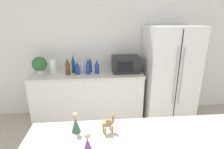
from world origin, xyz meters
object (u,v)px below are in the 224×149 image
back_bottle_1 (90,65)px  wise_man_figurine_blue (76,124)px  back_bottle_0 (73,64)px  back_bottle_6 (97,67)px  back_bottle_3 (68,67)px  back_bottle_4 (77,68)px  wise_man_figurine_crimson (88,144)px  back_bottle_2 (82,66)px  potted_plant (40,65)px  microwave (126,64)px  paper_towel_roll (53,66)px  refrigerator (168,75)px  back_bottle_5 (88,67)px  camel_figurine (108,123)px

back_bottle_1 → wise_man_figurine_blue: 1.84m
back_bottle_0 → back_bottle_6: bearing=-10.8°
back_bottle_3 → wise_man_figurine_blue: back_bottle_3 is taller
back_bottle_4 → wise_man_figurine_crimson: (0.26, -1.93, 0.02)m
back_bottle_2 → back_bottle_4: back_bottle_2 is taller
potted_plant → wise_man_figurine_crimson: bearing=-65.9°
back_bottle_2 → microwave: bearing=1.6°
paper_towel_roll → back_bottle_6: bearing=-5.9°
back_bottle_1 → back_bottle_6: 0.17m
back_bottle_1 → wise_man_figurine_crimson: bearing=-88.6°
refrigerator → microwave: bearing=172.7°
refrigerator → back_bottle_4: refrigerator is taller
wise_man_figurine_crimson → back_bottle_0: bearing=99.5°
back_bottle_2 → wise_man_figurine_blue: 1.77m
microwave → back_bottle_5: 0.67m
microwave → wise_man_figurine_crimson: 2.10m
back_bottle_1 → back_bottle_6: bearing=-41.8°
back_bottle_6 → back_bottle_0: bearing=169.2°
back_bottle_3 → camel_figurine: (0.57, -1.74, 0.01)m
paper_towel_roll → wise_man_figurine_blue: 1.90m
back_bottle_1 → wise_man_figurine_blue: size_ratio=1.61×
potted_plant → wise_man_figurine_blue: (0.80, -1.79, -0.03)m
potted_plant → back_bottle_6: size_ratio=1.19×
back_bottle_4 → back_bottle_5: (0.18, -0.01, 0.02)m
microwave → back_bottle_6: (-0.51, -0.06, -0.02)m
back_bottle_1 → back_bottle_4: 0.25m
potted_plant → back_bottle_1: (0.85, 0.05, -0.04)m
paper_towel_roll → microwave: microwave is taller
potted_plant → wise_man_figurine_blue: 1.96m
back_bottle_0 → back_bottle_4: size_ratio=1.40×
back_bottle_5 → back_bottle_6: size_ratio=1.11×
back_bottle_5 → camel_figurine: size_ratio=1.99×
back_bottle_1 → back_bottle_6: size_ratio=1.07×
back_bottle_2 → back_bottle_3: (-0.24, -0.06, 0.02)m
microwave → back_bottle_2: microwave is taller
back_bottle_2 → wise_man_figurine_crimson: back_bottle_2 is taller
potted_plant → back_bottle_2: bearing=-1.5°
back_bottle_5 → wise_man_figurine_crimson: back_bottle_5 is taller
back_bottle_6 → wise_man_figurine_crimson: bearing=-92.1°
microwave → back_bottle_5: same height
refrigerator → back_bottle_1: (-1.40, 0.15, 0.18)m
refrigerator → back_bottle_1: refrigerator is taller
wise_man_figurine_crimson → back_bottle_4: bearing=97.7°
back_bottle_5 → camel_figurine: (0.23, -1.73, 0.01)m
back_bottle_3 → wise_man_figurine_blue: 1.74m
wise_man_figurine_crimson → back_bottle_2: bearing=95.2°
microwave → paper_towel_roll: bearing=179.3°
back_bottle_0 → wise_man_figurine_crimson: bearing=-80.5°
back_bottle_6 → wise_man_figurine_crimson: (-0.07, -1.95, 0.01)m
back_bottle_3 → wise_man_figurine_blue: (0.32, -1.71, -0.00)m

